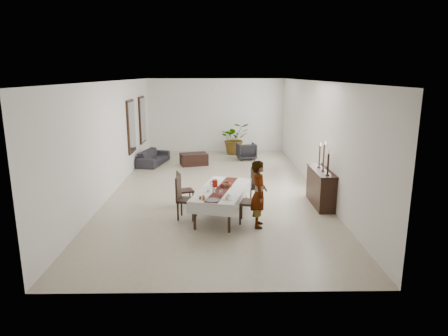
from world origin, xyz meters
TOP-DOWN VIEW (x-y plane):
  - floor at (0.00, 0.00)m, footprint 6.00×12.00m
  - ceiling at (0.00, 0.00)m, footprint 6.00×12.00m
  - wall_back at (0.00, 6.00)m, footprint 6.00×0.02m
  - wall_front at (0.00, -6.00)m, footprint 6.00×0.02m
  - wall_left at (-3.00, 0.00)m, footprint 0.02×12.00m
  - wall_right at (3.00, 0.00)m, footprint 0.02×12.00m
  - dining_table_top at (0.18, -2.45)m, footprint 1.39×2.30m
  - table_leg_fl at (-0.46, -3.35)m, footprint 0.08×0.08m
  - table_leg_fr at (0.31, -3.54)m, footprint 0.08×0.08m
  - table_leg_bl at (0.04, -1.37)m, footprint 0.08×0.08m
  - table_leg_br at (0.81, -1.56)m, footprint 0.08×0.08m
  - tablecloth_top at (0.18, -2.45)m, footprint 1.59×2.50m
  - tablecloth_drape_left at (-0.33, -2.32)m, footprint 0.58×2.24m
  - tablecloth_drape_right at (0.68, -2.58)m, footprint 0.58×2.24m
  - tablecloth_drape_near at (-0.11, -3.57)m, footprint 1.03×0.27m
  - tablecloth_drape_far at (0.46, -1.34)m, footprint 1.03×0.27m
  - table_runner at (0.18, -2.45)m, footprint 0.85×2.25m
  - red_pitcher at (-0.01, -2.27)m, footprint 0.16×0.16m
  - pitcher_handle at (-0.08, -2.25)m, footprint 0.11×0.04m
  - wine_glass_near at (0.14, -3.04)m, footprint 0.06×0.06m
  - wine_glass_mid at (-0.03, -2.91)m, footprint 0.06×0.06m
  - wine_glass_far at (0.23, -2.42)m, footprint 0.06×0.06m
  - teacup_right at (0.30, -3.04)m, footprint 0.08×0.08m
  - saucer_right at (0.30, -3.04)m, footprint 0.13×0.13m
  - teacup_left at (-0.16, -2.69)m, footprint 0.08×0.08m
  - saucer_left at (-0.16, -2.69)m, footprint 0.13×0.13m
  - plate_near_right at (0.26, -3.31)m, footprint 0.21×0.21m
  - bread_near_right at (0.26, -3.31)m, footprint 0.08×0.08m
  - plate_near_left at (-0.25, -3.04)m, footprint 0.21×0.21m
  - plate_far_left at (0.02, -1.91)m, footprint 0.21×0.21m
  - serving_tray at (-0.05, -3.36)m, footprint 0.32×0.32m
  - jam_jar_a at (-0.25, -3.34)m, footprint 0.06×0.06m
  - jam_jar_b at (-0.33, -3.27)m, footprint 0.06×0.06m
  - jam_jar_c at (-0.26, -3.19)m, footprint 0.06×0.06m
  - fruit_basket at (0.27, -2.25)m, footprint 0.27×0.27m
  - fruit_red at (0.30, -2.24)m, footprint 0.08×0.08m
  - fruit_green at (0.25, -2.21)m, footprint 0.07×0.07m
  - chair_right_near_seat at (0.79, -2.92)m, footprint 0.53×0.53m
  - chair_right_near_leg_fl at (0.96, -3.13)m, footprint 0.05×0.05m
  - chair_right_near_leg_fr at (1.01, -2.75)m, footprint 0.05×0.05m
  - chair_right_near_leg_bl at (0.58, -3.08)m, footprint 0.05×0.05m
  - chair_right_near_leg_br at (0.63, -2.70)m, footprint 0.05×0.05m
  - chair_right_near_back at (1.00, -2.95)m, footprint 0.11×0.47m
  - chair_right_far_seat at (0.87, -1.45)m, footprint 0.49×0.49m
  - chair_right_far_leg_fl at (1.07, -1.55)m, footprint 0.05×0.05m
  - chair_right_far_leg_fr at (0.97, -1.25)m, footprint 0.05×0.05m
  - chair_right_far_leg_bl at (0.76, -1.65)m, footprint 0.05×0.05m
  - chair_right_far_leg_br at (0.66, -1.34)m, footprint 0.05×0.05m
  - chair_right_far_back at (1.04, -1.39)m, footprint 0.15×0.39m
  - chair_left_near_seat at (-0.68, -2.64)m, footprint 0.50×0.50m
  - chair_left_near_leg_fl at (-0.83, -2.43)m, footprint 0.05×0.05m
  - chair_left_near_leg_fr at (-0.88, -2.79)m, footprint 0.05×0.05m
  - chair_left_near_leg_bl at (-0.47, -2.48)m, footprint 0.05×0.05m
  - chair_left_near_leg_br at (-0.53, -2.84)m, footprint 0.05×0.05m
  - chair_left_near_back at (-0.88, -2.61)m, footprint 0.10×0.44m
  - chair_left_far_seat at (-0.79, -1.66)m, footprint 0.49×0.49m
  - chair_left_far_leg_fl at (-0.99, -1.56)m, footprint 0.05×0.05m
  - chair_left_far_leg_fr at (-0.89, -1.87)m, footprint 0.05×0.05m
  - chair_left_far_leg_bl at (-0.69, -1.46)m, footprint 0.05×0.05m
  - chair_left_far_leg_br at (-0.59, -1.76)m, footprint 0.05×0.05m
  - chair_left_far_back at (-0.95, -1.72)m, footprint 0.16×0.38m
  - woman at (0.99, -3.17)m, footprint 0.40×0.58m
  - sideboard_body at (2.78, -1.66)m, footprint 0.41×1.54m
  - sideboard_top at (2.78, -1.66)m, footprint 0.45×1.60m
  - candlestick_near_base at (2.78, -2.22)m, footprint 0.10×0.10m
  - candlestick_near_shaft at (2.78, -2.22)m, footprint 0.05×0.05m
  - candlestick_near_candle at (2.78, -2.22)m, footprint 0.04×0.04m
  - candlestick_mid_base at (2.78, -1.81)m, footprint 0.10×0.10m
  - candlestick_mid_shaft at (2.78, -1.81)m, footprint 0.05×0.05m
  - candlestick_mid_candle at (2.78, -1.81)m, footprint 0.04×0.04m
  - candlestick_far_base at (2.78, -1.40)m, footprint 0.10×0.10m
  - candlestick_far_shaft at (2.78, -1.40)m, footprint 0.05×0.05m
  - candlestick_far_candle at (2.78, -1.40)m, footprint 0.04×0.04m
  - sofa at (-2.41, 3.33)m, footprint 1.08×1.96m
  - armchair at (1.23, 4.15)m, footprint 0.82×0.84m
  - coffee_table at (-0.85, 3.16)m, footprint 1.14×0.91m
  - potted_plant at (0.81, 5.31)m, footprint 1.41×1.27m
  - mirror_frame_near at (-2.96, 2.20)m, footprint 0.06×1.05m
  - mirror_glass_near at (-2.92, 2.20)m, footprint 0.01×0.90m
  - mirror_frame_far at (-2.96, 4.30)m, footprint 0.06×1.05m
  - mirror_glass_far at (-2.92, 4.30)m, footprint 0.01×0.90m
  - fan_rod at (0.00, 3.00)m, footprint 0.04×0.04m
  - fan_hub at (0.00, 3.00)m, footprint 0.16×0.16m
  - fan_blade_n at (0.00, 3.35)m, footprint 0.10×0.55m
  - fan_blade_s at (0.00, 2.65)m, footprint 0.10×0.55m
  - fan_blade_e at (0.35, 3.00)m, footprint 0.55×0.10m
  - fan_blade_w at (-0.35, 3.00)m, footprint 0.55×0.10m

SIDE VIEW (x-z plane):
  - floor at x=0.00m, z-range 0.00..0.00m
  - chair_left_far_leg_fl at x=-0.99m, z-range 0.00..0.38m
  - chair_left_far_leg_fr at x=-0.89m, z-range 0.00..0.38m
  - chair_left_far_leg_bl at x=-0.69m, z-range 0.00..0.38m
  - chair_left_far_leg_br at x=-0.59m, z-range 0.00..0.38m
  - chair_right_far_leg_fl at x=1.07m, z-range 0.00..0.39m
  - chair_right_far_leg_fr at x=0.97m, z-range 0.00..0.39m
  - chair_right_far_leg_bl at x=0.76m, z-range 0.00..0.39m
  - chair_right_far_leg_br at x=0.66m, z-range 0.00..0.39m
  - chair_left_near_leg_fl at x=-0.83m, z-range 0.00..0.44m
  - chair_left_near_leg_fr at x=-0.88m, z-range 0.00..0.44m
  - chair_left_near_leg_bl at x=-0.47m, z-range 0.00..0.44m
  - chair_left_near_leg_br at x=-0.53m, z-range 0.00..0.44m
  - coffee_table at x=-0.85m, z-range 0.00..0.44m
  - chair_right_near_leg_fl at x=0.96m, z-range 0.00..0.46m
  - chair_right_near_leg_fr at x=1.01m, z-range 0.00..0.46m
  - chair_right_near_leg_bl at x=0.58m, z-range 0.00..0.46m
  - chair_right_near_leg_br at x=0.63m, z-range 0.00..0.46m
  - sofa at x=-2.41m, z-range 0.00..0.54m
  - table_leg_fl at x=-0.46m, z-range 0.00..0.63m
  - table_leg_fr at x=0.31m, z-range 0.00..0.63m
  - table_leg_bl at x=0.04m, z-range 0.00..0.63m
  - table_leg_br at x=0.81m, z-range 0.00..0.63m
  - armchair at x=1.23m, z-range 0.00..0.66m
  - chair_left_far_seat at x=-0.79m, z-range 0.38..0.43m
  - chair_right_far_seat at x=0.87m, z-range 0.39..0.43m
  - chair_left_near_seat at x=-0.68m, z-range 0.44..0.49m
  - sideboard_body at x=2.78m, z-range 0.00..0.92m
  - chair_right_near_seat at x=0.79m, z-range 0.46..0.52m
  - tablecloth_drape_left at x=-0.33m, z-range 0.41..0.68m
  - tablecloth_drape_right at x=0.68m, z-range 0.41..0.68m
  - tablecloth_drape_near at x=-0.11m, z-range 0.41..0.68m
  - tablecloth_drape_far at x=0.46m, z-range 0.41..0.68m
  - dining_table_top at x=0.18m, z-range 0.63..0.67m
  - chair_left_far_back at x=-0.95m, z-range 0.42..0.92m
  - tablecloth_top at x=0.18m, z-range 0.67..0.68m
  - chair_right_far_back at x=1.04m, z-range 0.43..0.93m
  - potted_plant at x=0.81m, z-range 0.00..1.36m
  - table_runner at x=0.18m, z-range 0.68..0.68m
  - saucer_right at x=0.30m, z-range 0.68..0.69m
  - saucer_left at x=-0.16m, z-range 0.68..0.69m
  - plate_near_right at x=0.26m, z-range 0.68..0.69m
  - plate_near_left at x=-0.25m, z-range 0.68..0.69m
  - plate_far_left at x=0.02m, z-range 0.68..0.69m
  - serving_tray at x=-0.05m, z-range 0.68..0.70m
  - teacup_right at x=0.30m, z-range 0.68..0.73m
  - teacup_left at x=-0.16m, z-range 0.68..0.73m
  - bread_near_right at x=0.26m, z-range 0.67..0.75m
  - jam_jar_a at x=-0.25m, z-range 0.68..0.75m
  - jam_jar_b at x=-0.33m, z-range 0.68..0.75m
  - jam_jar_c at x=-0.26m, z-range 0.68..0.75m
  - fruit_basket at x=0.27m, z-range 0.68..0.77m
  - wine_glass_near at x=0.14m, z-range 0.68..0.83m
  - wine_glass_mid at x=-0.03m, z-range 0.68..0.83m
  - wine_glass_far at x=0.23m, z-range 0.68..0.83m
  - chair_left_near_back at x=-0.88m, z-range 0.48..1.04m
  - woman at x=0.99m, z-range 0.00..1.54m
  - red_pitcher at x=-0.01m, z-range 0.68..0.86m
  - pitcher_handle at x=-0.08m, z-range 0.72..0.82m
  - fruit_red at x=0.30m, z-range 0.75..0.83m
  - fruit_green at x=0.25m, z-range 0.76..0.83m
  - chair_right_near_back at x=1.00m, z-range 0.51..1.11m
  - sideboard_top at x=2.78m, z-range 0.92..0.95m
  - candlestick_near_base at x=2.78m, z-range 0.95..0.98m
  - candlestick_mid_base at x=2.78m, z-range 0.95..0.98m
  - candlestick_far_base at x=2.78m, z-range 0.95..0.98m
  - candlestick_near_shaft at x=2.78m, z-range 0.98..1.50m
  - candlestick_far_shaft at x=2.78m, z-range 0.98..1.55m
  - candlestick_mid_shaft at x=2.78m, z-range 0.98..1.65m
  - candlestick_near_candle at x=2.78m, z-range 1.50..1.58m
  - candlestick_far_candle at x=2.78m, z-range 1.55..1.63m
  - wall_back at x=0.00m, z-range 0.00..3.20m
  - wall_front at x=0.00m, z-range 0.00..3.20m
  - wall_left at x=-3.00m, z-range 0.00..3.20m
  - wall_right at x=3.00m, z-range 0.00..3.20m
  - mirror_frame_near at x=-2.96m, z-range 0.67..2.53m
  - mirror_glass_near at x=-2.92m, z-range 0.75..2.45m
  - mirror_frame_far at x=-2.96m, z-range 0.67..2.53m
  - mirror_glass_far at x=-2.92m, z-range 0.75..2.45m
  - candlestick_mid_candle at x=2.78m, z-range 1.65..1.73m
  - fan_hub at x=0.00m, z-range 2.86..2.94m
  - fan_blade_n at x=0.00m, z-range 2.89..2.91m
  - fan_blade_s at x=0.00m, z-range 2.89..2.91m
  - fan_blade_e at x=0.35m, z-range 2.89..2.91m
  - fan_blade_w at x=-0.35m, z-range 2.89..2.91m
  - fan_rod at x=0.00m, z-range 3.00..3.20m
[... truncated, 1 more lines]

